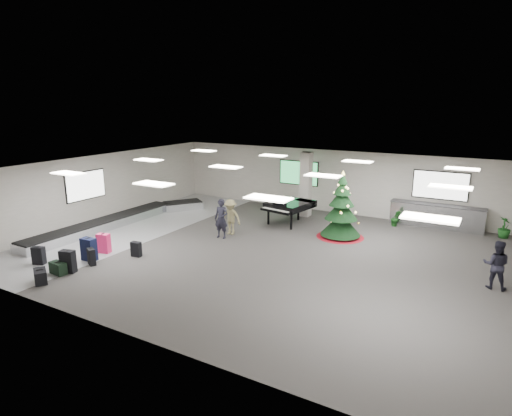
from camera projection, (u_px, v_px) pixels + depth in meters
The scene contains 19 objects.
ground at pixel (271, 252), 16.33m from camera, with size 18.00×18.00×0.00m, color #353130.
room_envelope at pixel (271, 188), 16.51m from camera, with size 18.02×14.02×3.21m.
baggage_carousel at pixel (122, 220), 19.97m from camera, with size 2.28×9.71×0.43m.
service_counter at pixel (436, 216), 19.40m from camera, with size 4.05×0.65×1.08m.
suitcase_0 at pixel (68, 261), 14.35m from camera, with size 0.55×0.39×0.79m.
suitcase_1 at pixel (91, 257), 15.03m from camera, with size 0.43×0.34×0.61m.
pink_suitcase at pixel (104, 243), 16.19m from camera, with size 0.53×0.37×0.77m.
suitcase_3 at pixel (136, 249), 15.83m from camera, with size 0.40×0.25×0.58m.
navy_suitcase at pixel (89, 249), 15.40m from camera, with size 0.56×0.34×0.86m.
suitcase_5 at pixel (39, 256), 15.07m from camera, with size 0.48×0.36×0.66m.
green_duffel at pixel (58, 268), 14.25m from camera, with size 0.64×0.36×0.43m.
black_duffel at pixel (40, 276), 13.56m from camera, with size 0.74×0.64×0.45m.
christmas_tree at pixel (341, 215), 17.94m from camera, with size 2.00×2.00×2.86m.
grand_piano at pixel (289, 206), 19.92m from camera, with size 1.99×2.40×1.23m.
traveler_a at pixel (221, 219), 17.86m from camera, with size 0.61×0.40×1.67m, color black.
traveler_b at pixel (230, 217), 18.37m from camera, with size 0.99×0.57×1.54m, color #8F8558.
traveler_bench at pixel (496, 265), 13.03m from camera, with size 0.75×0.58×1.54m, color black.
potted_plant_left at pixel (396, 218), 19.63m from camera, with size 0.42×0.34×0.77m, color #164215.
potted_plant_right at pixel (505, 228), 17.93m from camera, with size 0.51×0.51×0.90m, color #164215.
Camera 1 is at (7.14, -13.68, 5.63)m, focal length 30.00 mm.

